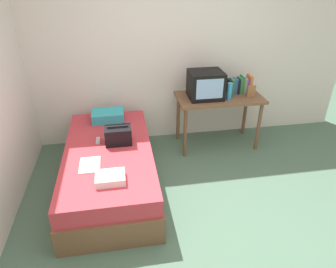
{
  "coord_description": "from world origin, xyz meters",
  "views": [
    {
      "loc": [
        -0.76,
        -2.1,
        2.3
      ],
      "look_at": [
        -0.24,
        0.97,
        0.56
      ],
      "focal_mm": 32.28,
      "sensor_mm": 36.0,
      "label": 1
    }
  ],
  "objects_px": {
    "book_row": "(240,85)",
    "folded_towel": "(110,178)",
    "tv": "(206,85)",
    "remote_dark": "(115,177)",
    "picture_frame": "(251,91)",
    "magazine": "(90,165)",
    "bed": "(110,167)",
    "desk": "(219,103)",
    "handbag": "(118,135)",
    "pillow": "(108,116)",
    "water_bottle": "(229,91)",
    "remote_silver": "(98,141)"
  },
  "relations": [
    {
      "from": "book_row",
      "to": "folded_towel",
      "type": "distance_m",
      "value": 2.31
    },
    {
      "from": "tv",
      "to": "remote_dark",
      "type": "distance_m",
      "value": 1.81
    },
    {
      "from": "picture_frame",
      "to": "tv",
      "type": "bearing_deg",
      "value": 171.46
    },
    {
      "from": "magazine",
      "to": "remote_dark",
      "type": "xyz_separation_m",
      "value": [
        0.25,
        -0.26,
        0.01
      ]
    },
    {
      "from": "bed",
      "to": "magazine",
      "type": "distance_m",
      "value": 0.44
    },
    {
      "from": "picture_frame",
      "to": "remote_dark",
      "type": "xyz_separation_m",
      "value": [
        -1.85,
        -1.16,
        -0.32
      ]
    },
    {
      "from": "bed",
      "to": "book_row",
      "type": "bearing_deg",
      "value": 23.52
    },
    {
      "from": "magazine",
      "to": "picture_frame",
      "type": "bearing_deg",
      "value": 23.25
    },
    {
      "from": "desk",
      "to": "magazine",
      "type": "bearing_deg",
      "value": -149.35
    },
    {
      "from": "picture_frame",
      "to": "handbag",
      "type": "xyz_separation_m",
      "value": [
        -1.8,
        -0.5,
        -0.23
      ]
    },
    {
      "from": "bed",
      "to": "pillow",
      "type": "height_order",
      "value": "pillow"
    },
    {
      "from": "water_bottle",
      "to": "handbag",
      "type": "xyz_separation_m",
      "value": [
        -1.48,
        -0.48,
        -0.26
      ]
    },
    {
      "from": "picture_frame",
      "to": "water_bottle",
      "type": "bearing_deg",
      "value": -175.82
    },
    {
      "from": "bed",
      "to": "remote_dark",
      "type": "bearing_deg",
      "value": -82.9
    },
    {
      "from": "book_row",
      "to": "remote_dark",
      "type": "height_order",
      "value": "book_row"
    },
    {
      "from": "picture_frame",
      "to": "book_row",
      "type": "bearing_deg",
      "value": 114.73
    },
    {
      "from": "bed",
      "to": "tv",
      "type": "height_order",
      "value": "tv"
    },
    {
      "from": "pillow",
      "to": "magazine",
      "type": "relative_size",
      "value": 1.42
    },
    {
      "from": "desk",
      "to": "handbag",
      "type": "bearing_deg",
      "value": -156.52
    },
    {
      "from": "remote_silver",
      "to": "magazine",
      "type": "bearing_deg",
      "value": -98.12
    },
    {
      "from": "water_bottle",
      "to": "handbag",
      "type": "height_order",
      "value": "water_bottle"
    },
    {
      "from": "desk",
      "to": "book_row",
      "type": "relative_size",
      "value": 3.54
    },
    {
      "from": "desk",
      "to": "remote_dark",
      "type": "relative_size",
      "value": 7.44
    },
    {
      "from": "tv",
      "to": "remote_silver",
      "type": "relative_size",
      "value": 3.06
    },
    {
      "from": "desk",
      "to": "tv",
      "type": "height_order",
      "value": "tv"
    },
    {
      "from": "pillow",
      "to": "remote_dark",
      "type": "distance_m",
      "value": 1.29
    },
    {
      "from": "magazine",
      "to": "folded_towel",
      "type": "distance_m",
      "value": 0.37
    },
    {
      "from": "tv",
      "to": "book_row",
      "type": "height_order",
      "value": "tv"
    },
    {
      "from": "tv",
      "to": "water_bottle",
      "type": "relative_size",
      "value": 1.95
    },
    {
      "from": "bed",
      "to": "tv",
      "type": "distance_m",
      "value": 1.63
    },
    {
      "from": "tv",
      "to": "water_bottle",
      "type": "height_order",
      "value": "tv"
    },
    {
      "from": "water_bottle",
      "to": "folded_towel",
      "type": "xyz_separation_m",
      "value": [
        -1.57,
        -1.19,
        -0.33
      ]
    },
    {
      "from": "water_bottle",
      "to": "book_row",
      "type": "bearing_deg",
      "value": 43.43
    },
    {
      "from": "desk",
      "to": "water_bottle",
      "type": "relative_size",
      "value": 5.13
    },
    {
      "from": "bed",
      "to": "magazine",
      "type": "bearing_deg",
      "value": -121.31
    },
    {
      "from": "picture_frame",
      "to": "remote_dark",
      "type": "bearing_deg",
      "value": -147.84
    },
    {
      "from": "bed",
      "to": "book_row",
      "type": "distance_m",
      "value": 2.09
    },
    {
      "from": "tv",
      "to": "remote_silver",
      "type": "bearing_deg",
      "value": -160.01
    },
    {
      "from": "bed",
      "to": "tv",
      "type": "bearing_deg",
      "value": 27.98
    },
    {
      "from": "magazine",
      "to": "remote_dark",
      "type": "relative_size",
      "value": 1.86
    },
    {
      "from": "pillow",
      "to": "magazine",
      "type": "height_order",
      "value": "pillow"
    },
    {
      "from": "remote_dark",
      "to": "remote_silver",
      "type": "relative_size",
      "value": 1.08
    },
    {
      "from": "book_row",
      "to": "pillow",
      "type": "bearing_deg",
      "value": -177.83
    },
    {
      "from": "bed",
      "to": "handbag",
      "type": "height_order",
      "value": "handbag"
    },
    {
      "from": "tv",
      "to": "folded_towel",
      "type": "bearing_deg",
      "value": -134.54
    },
    {
      "from": "picture_frame",
      "to": "pillow",
      "type": "relative_size",
      "value": 0.4
    },
    {
      "from": "desk",
      "to": "handbag",
      "type": "distance_m",
      "value": 1.52
    },
    {
      "from": "picture_frame",
      "to": "remote_silver",
      "type": "xyz_separation_m",
      "value": [
        -2.04,
        -0.43,
        -0.32
      ]
    },
    {
      "from": "picture_frame",
      "to": "magazine",
      "type": "relative_size",
      "value": 0.56
    },
    {
      "from": "remote_silver",
      "to": "folded_towel",
      "type": "xyz_separation_m",
      "value": [
        0.14,
        -0.78,
        0.03
      ]
    }
  ]
}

